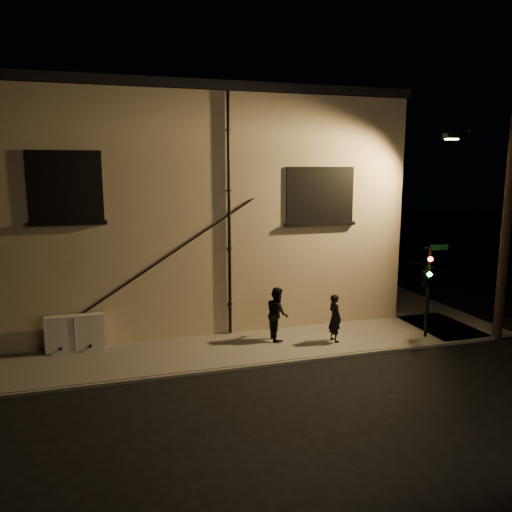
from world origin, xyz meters
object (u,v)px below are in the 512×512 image
object	(u,v)px
pedestrian_a	(335,318)
traffic_signal	(426,277)
streetlamp_pole	(504,225)
pedestrian_b	(277,313)
utility_cabinet	(75,333)

from	to	relation	value
pedestrian_a	traffic_signal	distance (m)	3.42
streetlamp_pole	pedestrian_a	bearing A→B (deg)	169.95
pedestrian_b	pedestrian_a	bearing A→B (deg)	-109.33
streetlamp_pole	utility_cabinet	bearing A→B (deg)	169.62
pedestrian_a	traffic_signal	world-z (taller)	traffic_signal
utility_cabinet	pedestrian_b	world-z (taller)	pedestrian_b
traffic_signal	streetlamp_pole	distance (m)	3.22
pedestrian_b	traffic_signal	xyz separation A→B (m)	(4.88, -1.36, 1.26)
traffic_signal	streetlamp_pole	xyz separation A→B (m)	(2.67, -0.42, 1.74)
pedestrian_b	traffic_signal	bearing A→B (deg)	-102.04
utility_cabinet	traffic_signal	xyz separation A→B (m)	(11.49, -2.17, 1.58)
pedestrian_b	streetlamp_pole	bearing A→B (deg)	-99.74
utility_cabinet	pedestrian_b	bearing A→B (deg)	-7.03
utility_cabinet	traffic_signal	world-z (taller)	traffic_signal
utility_cabinet	streetlamp_pole	xyz separation A→B (m)	(14.16, -2.59, 3.32)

